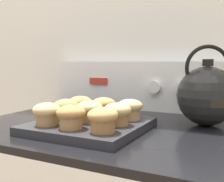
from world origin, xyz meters
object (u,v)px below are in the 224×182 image
muffin_r0_c2 (103,119)px  muffin_r2_c1 (104,106)px  muffin_r1_c1 (91,111)px  muffin_pan (90,126)px  muffin_r2_c0 (80,105)px  muffin_r1_c2 (117,113)px  muffin_r0_c0 (47,113)px  tea_kettle (207,95)px  muffin_r1_c0 (66,108)px  muffin_r2_c2 (130,109)px  muffin_r0_c1 (71,116)px

muffin_r0_c2 → muffin_r2_c1: 0.18m
muffin_r0_c2 → muffin_r1_c1: (-0.08, 0.08, 0.00)m
muffin_pan → muffin_r2_c0: muffin_r2_c0 is taller
muffin_r2_c0 → muffin_r2_c1: same height
muffin_r1_c2 → muffin_r2_c0: size_ratio=1.00×
muffin_r0_c0 → tea_kettle: 0.46m
muffin_r0_c0 → muffin_r1_c2: 0.18m
muffin_r0_c2 → muffin_r1_c2: bearing=91.5°
muffin_pan → muffin_r1_c0: muffin_r1_c0 is taller
muffin_r2_c1 → muffin_r1_c1: bearing=-88.7°
muffin_r1_c2 → muffin_r2_c1: 0.11m
muffin_r1_c2 → muffin_r2_c1: size_ratio=1.00×
muffin_r1_c0 → muffin_r2_c2: 0.18m
muffin_r2_c1 → muffin_r1_c2: bearing=-44.4°
muffin_r1_c1 → muffin_r2_c0: (-0.09, 0.08, 0.00)m
muffin_r0_c0 → tea_kettle: (0.35, 0.29, 0.04)m
muffin_r1_c0 → muffin_r1_c1: 0.08m
muffin_r2_c2 → tea_kettle: bearing=33.2°
muffin_r2_c2 → muffin_r1_c1: bearing=-135.1°
muffin_r0_c1 → tea_kettle: size_ratio=0.31×
muffin_r2_c0 → tea_kettle: size_ratio=0.31×
muffin_r0_c1 → muffin_r1_c0: 0.12m
muffin_r0_c0 → muffin_r1_c1: bearing=45.0°
muffin_r0_c2 → muffin_r1_c2: same height
muffin_r0_c2 → muffin_r2_c1: size_ratio=1.00×
muffin_r1_c0 → muffin_r2_c1: 0.11m
muffin_r0_c0 → muffin_r1_c0: size_ratio=1.00×
muffin_pan → muffin_r0_c0: bearing=-134.6°
muffin_r0_c2 → muffin_r0_c1: bearing=-178.0°
muffin_r0_c2 → muffin_r1_c1: same height
muffin_r2_c0 → muffin_r2_c1: (0.08, 0.00, 0.00)m
muffin_r1_c0 → muffin_r2_c2: same height
muffin_r0_c1 → muffin_r0_c2: (0.09, 0.00, 0.00)m
muffin_r0_c1 → muffin_r2_c2: (0.08, 0.16, 0.00)m
muffin_r1_c2 → tea_kettle: (0.19, 0.20, 0.04)m
muffin_r1_c0 → muffin_r2_c0: size_ratio=1.00×
muffin_r0_c0 → muffin_r2_c2: (0.16, 0.16, 0.00)m
muffin_r0_c0 → muffin_r2_c2: size_ratio=1.00×
muffin_r0_c1 → tea_kettle: tea_kettle is taller
muffin_r1_c2 → muffin_r2_c2: same height
muffin_r2_c1 → muffin_r0_c0: bearing=-116.4°
muffin_pan → muffin_r1_c2: size_ratio=3.98×
tea_kettle → muffin_pan: bearing=-143.0°
muffin_r0_c0 → muffin_r1_c2: same height
muffin_r2_c1 → tea_kettle: bearing=24.6°
muffin_r0_c1 → muffin_r2_c2: same height
muffin_r0_c1 → muffin_r1_c2: size_ratio=1.00×
muffin_r0_c0 → muffin_r0_c1: (0.08, -0.00, 0.00)m
muffin_r1_c2 → muffin_r2_c0: 0.18m
muffin_r1_c2 → muffin_r2_c2: bearing=89.8°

